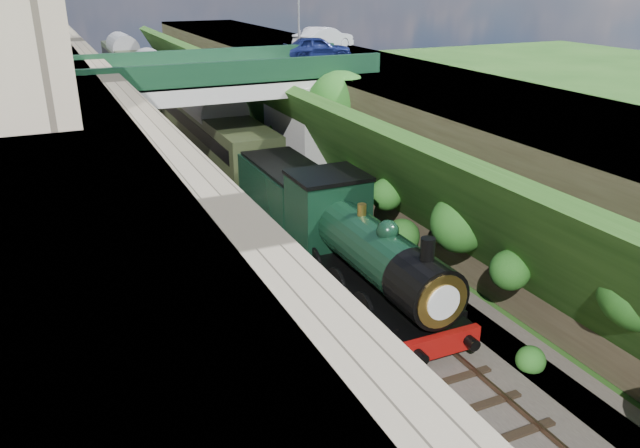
% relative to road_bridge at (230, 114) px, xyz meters
% --- Properties ---
extents(trackbed, '(10.00, 90.00, 0.20)m').
position_rel_road_bridge_xyz_m(trackbed, '(-0.94, -4.00, -3.98)').
color(trackbed, '#473F38').
rests_on(trackbed, ground).
extents(retaining_wall, '(1.00, 90.00, 7.00)m').
position_rel_road_bridge_xyz_m(retaining_wall, '(-6.44, -4.00, -0.58)').
color(retaining_wall, '#756B56').
rests_on(retaining_wall, ground).
extents(street_plateau_left, '(6.00, 90.00, 7.00)m').
position_rel_road_bridge_xyz_m(street_plateau_left, '(-9.94, -4.00, -0.58)').
color(street_plateau_left, '#262628').
rests_on(street_plateau_left, ground).
extents(street_plateau_right, '(8.00, 90.00, 6.25)m').
position_rel_road_bridge_xyz_m(street_plateau_right, '(8.56, -4.00, -0.95)').
color(street_plateau_right, '#262628').
rests_on(street_plateau_right, ground).
extents(embankment_slope, '(4.46, 90.00, 6.36)m').
position_rel_road_bridge_xyz_m(embankment_slope, '(3.94, -6.82, -1.51)').
color(embankment_slope, '#1E4714').
rests_on(embankment_slope, ground).
extents(track_left, '(2.50, 90.00, 0.20)m').
position_rel_road_bridge_xyz_m(track_left, '(-2.94, -4.00, -3.83)').
color(track_left, black).
rests_on(track_left, trackbed).
extents(track_right, '(2.50, 90.00, 0.20)m').
position_rel_road_bridge_xyz_m(track_right, '(0.26, -4.00, -3.83)').
color(track_right, black).
rests_on(track_right, trackbed).
extents(road_bridge, '(16.00, 6.40, 7.25)m').
position_rel_road_bridge_xyz_m(road_bridge, '(0.00, 0.00, 0.00)').
color(road_bridge, gray).
rests_on(road_bridge, ground).
extents(tree, '(3.60, 3.80, 6.60)m').
position_rel_road_bridge_xyz_m(tree, '(4.97, -3.60, 0.57)').
color(tree, black).
rests_on(tree, ground).
extents(lamppost, '(0.87, 0.15, 6.00)m').
position_rel_road_bridge_xyz_m(lamppost, '(7.11, 7.09, 5.49)').
color(lamppost, gray).
rests_on(lamppost, street_plateau_right).
extents(car_blue, '(4.42, 2.40, 1.43)m').
position_rel_road_bridge_xyz_m(car_blue, '(6.59, 3.11, 2.89)').
color(car_blue, '#111A4C').
rests_on(car_blue, street_plateau_right).
extents(car_silver, '(4.95, 3.34, 1.54)m').
position_rel_road_bridge_xyz_m(car_silver, '(9.34, 8.07, 2.94)').
color(car_silver, '#BBBABF').
rests_on(car_silver, street_plateau_right).
extents(locomotive, '(3.10, 10.22, 3.83)m').
position_rel_road_bridge_xyz_m(locomotive, '(0.26, -15.00, -2.18)').
color(locomotive, black).
rests_on(locomotive, trackbed).
extents(tender, '(2.70, 6.00, 3.05)m').
position_rel_road_bridge_xyz_m(tender, '(0.26, -7.63, -2.46)').
color(tender, black).
rests_on(tender, trackbed).
extents(coach_front, '(2.90, 18.00, 3.70)m').
position_rel_road_bridge_xyz_m(coach_front, '(0.26, 4.97, -2.03)').
color(coach_front, black).
rests_on(coach_front, trackbed).
extents(coach_middle, '(2.90, 18.00, 3.70)m').
position_rel_road_bridge_xyz_m(coach_middle, '(0.26, 23.77, -2.03)').
color(coach_middle, black).
rests_on(coach_middle, trackbed).
extents(coach_rear, '(2.90, 18.00, 3.70)m').
position_rel_road_bridge_xyz_m(coach_rear, '(0.26, 42.57, -2.03)').
color(coach_rear, black).
rests_on(coach_rear, trackbed).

